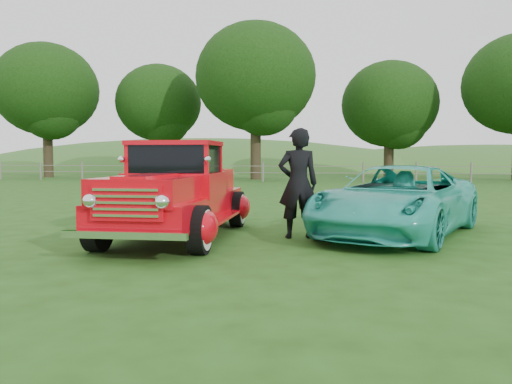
% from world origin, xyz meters
% --- Properties ---
extents(ground, '(140.00, 140.00, 0.00)m').
position_xyz_m(ground, '(0.00, 0.00, 0.00)').
color(ground, '#234612').
rests_on(ground, ground).
extents(distant_hills, '(116.00, 60.00, 18.00)m').
position_xyz_m(distant_hills, '(-4.08, 59.46, -4.55)').
color(distant_hills, '#336324').
rests_on(distant_hills, ground).
extents(fence_line, '(48.00, 0.12, 1.20)m').
position_xyz_m(fence_line, '(0.00, 22.00, 0.60)').
color(fence_line, '#6D685C').
rests_on(fence_line, ground).
extents(tree_far_west, '(7.60, 7.60, 9.93)m').
position_xyz_m(tree_far_west, '(-20.00, 26.00, 6.49)').
color(tree_far_west, black).
rests_on(tree_far_west, ground).
extents(tree_mid_west, '(6.40, 6.40, 8.46)m').
position_xyz_m(tree_mid_west, '(-12.00, 28.00, 5.55)').
color(tree_mid_west, black).
rests_on(tree_mid_west, ground).
extents(tree_near_west, '(8.00, 8.00, 10.42)m').
position_xyz_m(tree_near_west, '(-4.00, 25.00, 6.80)').
color(tree_near_west, black).
rests_on(tree_near_west, ground).
extents(tree_near_east, '(6.80, 6.80, 8.33)m').
position_xyz_m(tree_near_east, '(5.00, 29.00, 5.25)').
color(tree_near_east, black).
rests_on(tree_near_east, ground).
extents(red_pickup, '(2.34, 5.04, 1.78)m').
position_xyz_m(red_pickup, '(-1.04, 0.72, 0.80)').
color(red_pickup, black).
rests_on(red_pickup, ground).
extents(teal_sedan, '(3.87, 5.28, 1.33)m').
position_xyz_m(teal_sedan, '(3.00, 1.75, 0.67)').
color(teal_sedan, '#2FBCA7').
rests_on(teal_sedan, ground).
extents(man, '(0.84, 0.66, 2.02)m').
position_xyz_m(man, '(1.17, 1.07, 1.01)').
color(man, black).
rests_on(man, ground).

